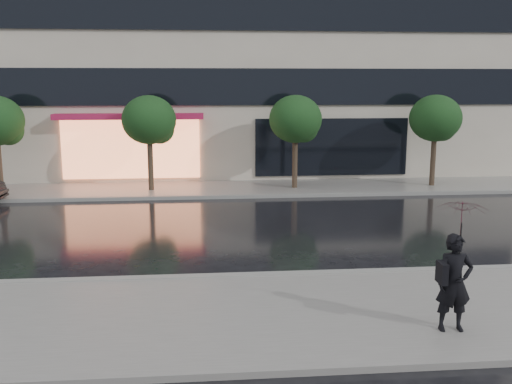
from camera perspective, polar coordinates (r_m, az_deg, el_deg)
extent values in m
plane|color=black|center=(14.24, -1.81, -7.42)|extent=(120.00, 120.00, 0.00)
cube|color=slate|center=(11.18, -0.80, -12.33)|extent=(60.00, 4.50, 0.12)
cube|color=slate|center=(24.17, -3.26, 0.32)|extent=(60.00, 3.50, 0.12)
cube|color=gray|center=(13.27, -1.55, -8.48)|extent=(60.00, 0.25, 0.14)
cube|color=gray|center=(22.45, -3.11, -0.46)|extent=(60.00, 0.25, 0.14)
cube|color=black|center=(25.45, -3.50, 10.45)|extent=(28.00, 0.12, 1.60)
cube|color=black|center=(25.63, -3.59, 17.62)|extent=(28.00, 0.12, 1.60)
cube|color=#FF8C59|center=(25.78, -12.37, 4.21)|extent=(6.00, 0.10, 2.60)
cube|color=#B01B48|center=(25.33, -12.60, 7.38)|extent=(6.40, 0.70, 0.25)
cube|color=black|center=(26.24, 7.58, 4.48)|extent=(7.00, 0.10, 2.60)
cylinder|color=#33261C|center=(25.12, -24.26, 2.19)|extent=(0.22, 0.22, 2.20)
sphere|color=black|center=(25.02, -23.51, 5.68)|extent=(1.20, 1.20, 1.20)
cylinder|color=#33261C|center=(23.84, -10.50, 2.55)|extent=(0.22, 0.22, 2.20)
ellipsoid|color=black|center=(23.65, -10.66, 7.11)|extent=(2.20, 2.20, 1.98)
sphere|color=black|center=(23.84, -9.62, 6.21)|extent=(1.20, 1.20, 1.20)
cylinder|color=#33261C|center=(24.04, 3.91, 2.77)|extent=(0.22, 0.22, 2.20)
ellipsoid|color=black|center=(23.85, 3.97, 7.30)|extent=(2.20, 2.20, 1.98)
sphere|color=black|center=(24.14, 4.82, 6.37)|extent=(1.20, 1.20, 1.20)
cylinder|color=#33261C|center=(25.67, 17.27, 2.82)|extent=(0.22, 0.22, 2.20)
ellipsoid|color=black|center=(25.49, 17.51, 7.05)|extent=(2.20, 2.20, 1.98)
sphere|color=black|center=(25.86, 18.11, 6.18)|extent=(1.20, 1.20, 1.20)
imported|color=black|center=(10.74, 19.22, -8.58)|extent=(0.65, 0.44, 1.76)
imported|color=#390A17|center=(10.46, 19.88, -2.90)|extent=(0.87, 0.89, 0.78)
cylinder|color=black|center=(10.57, 19.73, -5.25)|extent=(0.02, 0.02, 0.88)
cube|color=black|center=(10.53, 18.10, -7.69)|extent=(0.13, 0.33, 0.38)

